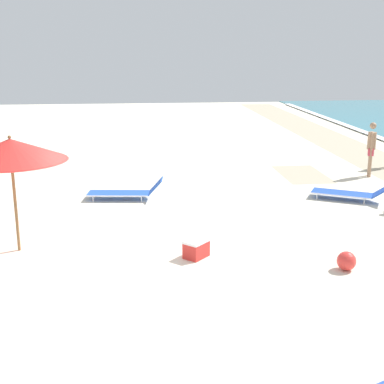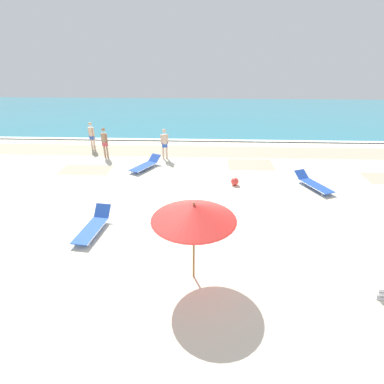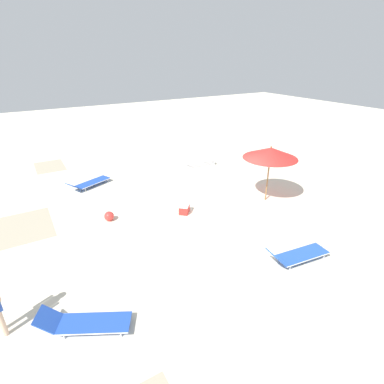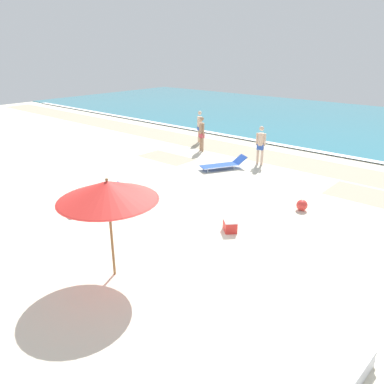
% 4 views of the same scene
% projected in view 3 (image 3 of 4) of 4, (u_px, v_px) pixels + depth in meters
% --- Properties ---
extents(ground_plane, '(60.00, 60.00, 0.16)m').
position_uv_depth(ground_plane, '(228.00, 213.00, 12.12)').
color(ground_plane, beige).
extents(beach_umbrella, '(2.24, 2.24, 2.41)m').
position_uv_depth(beach_umbrella, '(271.00, 153.00, 12.16)').
color(beach_umbrella, olive).
rests_on(beach_umbrella, ground_plane).
extents(lounger_stack, '(0.74, 1.93, 0.32)m').
position_uv_depth(lounger_stack, '(199.00, 163.00, 16.89)').
color(lounger_stack, white).
rests_on(lounger_stack, ground_plane).
extents(sun_lounger_under_umbrella, '(1.52, 2.10, 0.52)m').
position_uv_depth(sun_lounger_under_umbrella, '(84.00, 322.00, 6.84)').
color(sun_lounger_under_umbrella, blue).
rests_on(sun_lounger_under_umbrella, ground_plane).
extents(sun_lounger_beside_umbrella, '(0.85, 2.13, 0.60)m').
position_uv_depth(sun_lounger_beside_umbrella, '(297.00, 255.00, 9.10)').
color(sun_lounger_beside_umbrella, blue).
rests_on(sun_lounger_beside_umbrella, ground_plane).
extents(sun_lounger_near_water_left, '(1.41, 2.20, 0.50)m').
position_uv_depth(sun_lounger_near_water_left, '(89.00, 183.00, 14.21)').
color(sun_lounger_near_water_left, blue).
rests_on(sun_lounger_near_water_left, ground_plane).
extents(beach_ball, '(0.37, 0.37, 0.37)m').
position_uv_depth(beach_ball, '(109.00, 216.00, 11.35)').
color(beach_ball, red).
rests_on(beach_ball, ground_plane).
extents(cooler_box, '(0.61, 0.60, 0.37)m').
position_uv_depth(cooler_box, '(184.00, 209.00, 11.89)').
color(cooler_box, red).
rests_on(cooler_box, ground_plane).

